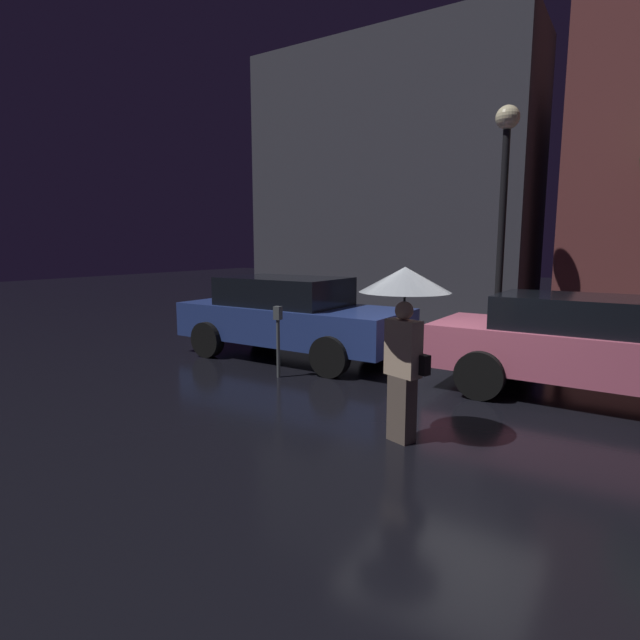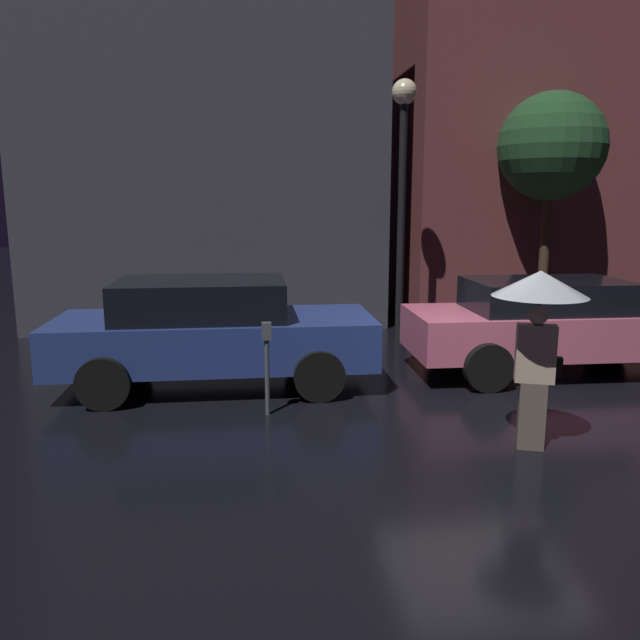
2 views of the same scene
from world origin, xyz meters
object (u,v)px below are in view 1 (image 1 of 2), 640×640
parked_car_pink (596,346)px  parking_meter (278,333)px  pedestrian_with_umbrella (405,305)px  parked_car_blue (290,316)px  street_lamp_near (504,182)px

parked_car_pink → parking_meter: (-4.53, -1.43, -0.04)m
pedestrian_with_umbrella → parked_car_pink: bearing=79.1°
parked_car_pink → pedestrian_with_umbrella: bearing=-119.5°
parking_meter → pedestrian_with_umbrella: bearing=-26.9°
parked_car_blue → parking_meter: size_ratio=3.82×
parked_car_pink → street_lamp_near: 3.95m
parked_car_pink → pedestrian_with_umbrella: 3.42m
parked_car_blue → parking_meter: (0.74, -1.36, -0.08)m
parked_car_blue → parked_car_pink: 5.27m
parked_car_blue → pedestrian_with_umbrella: (3.57, -2.80, 0.73)m
parked_car_blue → parking_meter: bearing=-61.0°
pedestrian_with_umbrella → parking_meter: (-2.83, 1.44, -0.81)m
parked_car_blue → street_lamp_near: street_lamp_near is taller
parked_car_pink → parking_meter: bearing=-161.4°
parking_meter → street_lamp_near: (2.64, 3.73, 2.65)m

